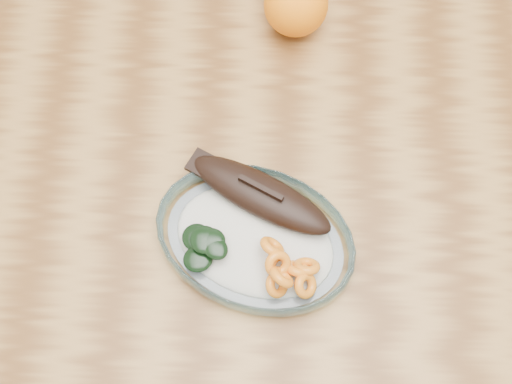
% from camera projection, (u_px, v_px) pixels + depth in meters
% --- Properties ---
extents(ground, '(3.00, 3.00, 0.00)m').
position_uv_depth(ground, '(273.00, 283.00, 1.55)').
color(ground, slate).
rests_on(ground, ground).
extents(dining_table, '(1.20, 0.80, 0.75)m').
position_uv_depth(dining_table, '(283.00, 172.00, 0.94)').
color(dining_table, '#5C3615').
rests_on(dining_table, ground).
extents(plated_meal, '(0.57, 0.57, 0.08)m').
position_uv_depth(plated_meal, '(255.00, 237.00, 0.78)').
color(plated_meal, white).
rests_on(plated_meal, dining_table).
extents(orange_left, '(0.09, 0.09, 0.09)m').
position_uv_depth(orange_left, '(296.00, 5.00, 0.88)').
color(orange_left, orange).
rests_on(orange_left, dining_table).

